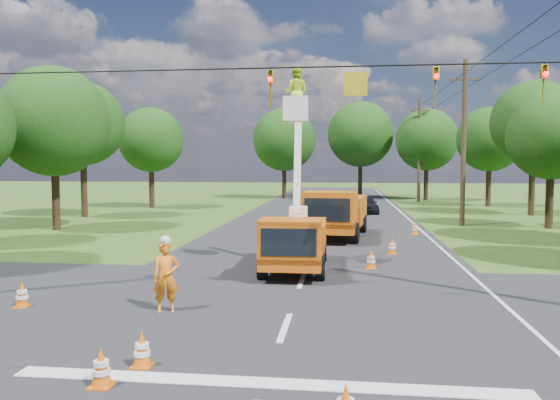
# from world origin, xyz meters

# --- Properties ---
(ground) EXTENTS (140.00, 140.00, 0.00)m
(ground) POSITION_xyz_m (0.00, 20.00, 0.00)
(ground) COLOR #2E4916
(ground) RESTS_ON ground
(road_main) EXTENTS (12.00, 100.00, 0.06)m
(road_main) POSITION_xyz_m (0.00, 20.00, 0.00)
(road_main) COLOR black
(road_main) RESTS_ON ground
(road_cross) EXTENTS (56.00, 10.00, 0.07)m
(road_cross) POSITION_xyz_m (0.00, 2.00, 0.00)
(road_cross) COLOR black
(road_cross) RESTS_ON ground
(stop_bar) EXTENTS (9.00, 0.45, 0.02)m
(stop_bar) POSITION_xyz_m (0.00, -3.20, 0.00)
(stop_bar) COLOR silver
(stop_bar) RESTS_ON ground
(edge_line) EXTENTS (0.12, 90.00, 0.02)m
(edge_line) POSITION_xyz_m (5.60, 20.00, 0.00)
(edge_line) COLOR silver
(edge_line) RESTS_ON ground
(bucket_truck) EXTENTS (2.26, 5.47, 7.21)m
(bucket_truck) POSITION_xyz_m (-0.39, 6.79, 1.58)
(bucket_truck) COLOR #BE590D
(bucket_truck) RESTS_ON ground
(second_truck) EXTENTS (3.26, 6.84, 2.47)m
(second_truck) POSITION_xyz_m (0.92, 15.34, 1.29)
(second_truck) COLOR #BE590D
(second_truck) RESTS_ON ground
(ground_worker) EXTENTS (0.78, 0.64, 1.84)m
(ground_worker) POSITION_xyz_m (-3.18, 1.06, 0.92)
(ground_worker) COLOR #F25014
(ground_worker) RESTS_ON ground
(distant_car) EXTENTS (2.07, 4.12, 1.35)m
(distant_car) POSITION_xyz_m (2.91, 29.19, 0.67)
(distant_car) COLOR black
(distant_car) RESTS_ON ground
(traffic_cone_0) EXTENTS (0.38, 0.38, 0.71)m
(traffic_cone_0) POSITION_xyz_m (-2.75, -3.63, 0.36)
(traffic_cone_0) COLOR #DF5D0B
(traffic_cone_0) RESTS_ON ground
(traffic_cone_2) EXTENTS (0.38, 0.38, 0.71)m
(traffic_cone_2) POSITION_xyz_m (2.31, 7.35, 0.36)
(traffic_cone_2) COLOR #DF5D0B
(traffic_cone_2) RESTS_ON ground
(traffic_cone_3) EXTENTS (0.38, 0.38, 0.71)m
(traffic_cone_3) POSITION_xyz_m (3.33, 10.63, 0.36)
(traffic_cone_3) COLOR #DF5D0B
(traffic_cone_3) RESTS_ON ground
(traffic_cone_4) EXTENTS (0.38, 0.38, 0.71)m
(traffic_cone_4) POSITION_xyz_m (-7.10, 1.01, 0.36)
(traffic_cone_4) COLOR #DF5D0B
(traffic_cone_4) RESTS_ON ground
(traffic_cone_7) EXTENTS (0.38, 0.38, 0.71)m
(traffic_cone_7) POSITION_xyz_m (5.06, 17.03, 0.36)
(traffic_cone_7) COLOR #DF5D0B
(traffic_cone_7) RESTS_ON ground
(traffic_cone_8) EXTENTS (0.38, 0.38, 0.71)m
(traffic_cone_8) POSITION_xyz_m (-2.40, -2.68, 0.36)
(traffic_cone_8) COLOR #DF5D0B
(traffic_cone_8) RESTS_ON ground
(pole_right_mid) EXTENTS (1.80, 0.30, 10.00)m
(pole_right_mid) POSITION_xyz_m (8.50, 22.00, 5.11)
(pole_right_mid) COLOR #4C3823
(pole_right_mid) RESTS_ON ground
(pole_right_far) EXTENTS (1.80, 0.30, 10.00)m
(pole_right_far) POSITION_xyz_m (8.50, 42.00, 5.11)
(pole_right_far) COLOR #4C3823
(pole_right_far) RESTS_ON ground
(signal_span) EXTENTS (18.00, 0.29, 1.07)m
(signal_span) POSITION_xyz_m (2.23, 1.99, 5.88)
(signal_span) COLOR black
(signal_span) RESTS_ON ground
(tree_left_d) EXTENTS (6.20, 6.20, 9.24)m
(tree_left_d) POSITION_xyz_m (-15.00, 17.00, 6.12)
(tree_left_d) COLOR #382616
(tree_left_d) RESTS_ON ground
(tree_left_e) EXTENTS (5.80, 5.80, 9.41)m
(tree_left_e) POSITION_xyz_m (-16.80, 24.00, 6.49)
(tree_left_e) COLOR #382616
(tree_left_e) RESTS_ON ground
(tree_left_f) EXTENTS (5.40, 5.40, 8.40)m
(tree_left_f) POSITION_xyz_m (-14.80, 32.00, 5.69)
(tree_left_f) COLOR #382616
(tree_left_f) RESTS_ON ground
(tree_right_c) EXTENTS (5.00, 5.00, 7.83)m
(tree_right_c) POSITION_xyz_m (13.20, 21.00, 5.31)
(tree_right_c) COLOR #382616
(tree_right_c) RESTS_ON ground
(tree_right_d) EXTENTS (6.00, 6.00, 9.70)m
(tree_right_d) POSITION_xyz_m (14.80, 29.00, 6.68)
(tree_right_d) COLOR #382616
(tree_right_d) RESTS_ON ground
(tree_right_e) EXTENTS (5.60, 5.60, 8.63)m
(tree_right_e) POSITION_xyz_m (13.80, 37.00, 5.81)
(tree_right_e) COLOR #382616
(tree_right_e) RESTS_ON ground
(tree_far_a) EXTENTS (6.60, 6.60, 9.50)m
(tree_far_a) POSITION_xyz_m (-5.00, 45.00, 6.19)
(tree_far_a) COLOR #382616
(tree_far_a) RESTS_ON ground
(tree_far_b) EXTENTS (7.00, 7.00, 10.32)m
(tree_far_b) POSITION_xyz_m (3.00, 47.00, 6.81)
(tree_far_b) COLOR #382616
(tree_far_b) RESTS_ON ground
(tree_far_c) EXTENTS (6.20, 6.20, 9.18)m
(tree_far_c) POSITION_xyz_m (9.50, 44.00, 6.06)
(tree_far_c) COLOR #382616
(tree_far_c) RESTS_ON ground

